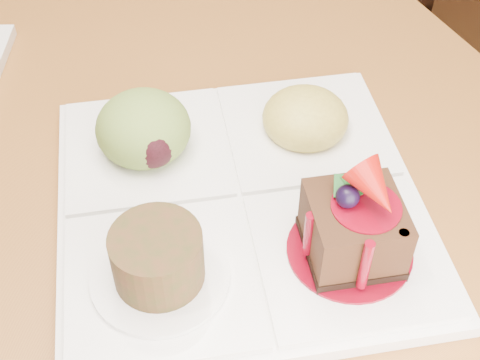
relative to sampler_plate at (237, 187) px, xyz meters
name	(u,v)px	position (x,y,z in m)	size (l,w,h in m)	color
ground	(48,288)	(-0.18, 0.56, -0.77)	(6.00, 6.00, 0.00)	brown
sampler_plate	(237,187)	(0.00, 0.00, 0.00)	(0.35, 0.35, 0.11)	white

